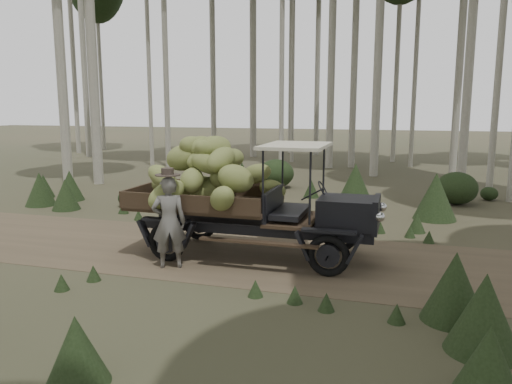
# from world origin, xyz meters

# --- Properties ---
(ground) EXTENTS (120.00, 120.00, 0.00)m
(ground) POSITION_xyz_m (0.00, 0.00, 0.00)
(ground) COLOR #473D2B
(ground) RESTS_ON ground
(dirt_track) EXTENTS (70.00, 4.00, 0.01)m
(dirt_track) POSITION_xyz_m (0.00, 0.00, 0.00)
(dirt_track) COLOR brown
(dirt_track) RESTS_ON ground
(banana_truck) EXTENTS (5.36, 2.59, 2.66)m
(banana_truck) POSITION_xyz_m (0.62, -0.07, 1.57)
(banana_truck) COLOR black
(banana_truck) RESTS_ON ground
(farmer) EXTENTS (0.80, 0.68, 2.01)m
(farmer) POSITION_xyz_m (-0.20, -1.26, 0.95)
(farmer) COLOR #5E5B56
(farmer) RESTS_ON ground
(undergrowth) EXTENTS (21.48, 21.93, 1.35)m
(undergrowth) POSITION_xyz_m (-0.63, -1.22, 0.54)
(undergrowth) COLOR #233319
(undergrowth) RESTS_ON ground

